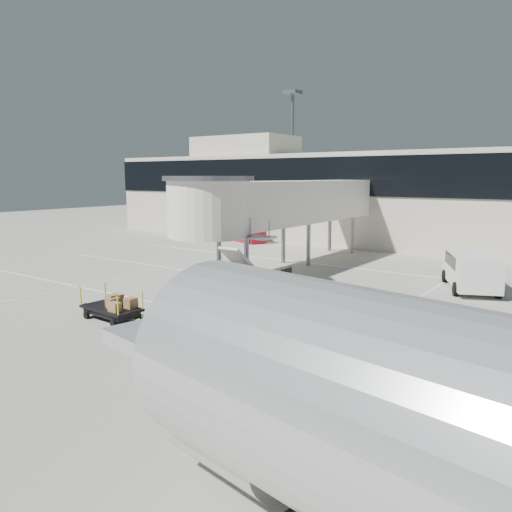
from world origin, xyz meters
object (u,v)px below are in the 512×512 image
object	(u,v)px
box_cart_near	(205,305)
minivan	(470,268)
belt_loader	(248,234)
ground_worker	(140,345)
baggage_tug	(297,287)
suitcase_cart	(312,305)
box_cart_far	(111,309)

from	to	relation	value
box_cart_near	minivan	size ratio (longest dim) A/B	0.72
belt_loader	ground_worker	bearing A→B (deg)	-38.18
box_cart_near	ground_worker	distance (m)	5.90
baggage_tug	suitcase_cart	size ratio (longest dim) A/B	0.66
suitcase_cart	minivan	world-z (taller)	minivan
box_cart_near	belt_loader	xyz separation A→B (m)	(-13.43, 21.30, 0.15)
ground_worker	box_cart_far	bearing A→B (deg)	117.40
belt_loader	box_cart_far	bearing A→B (deg)	-44.94
ground_worker	minivan	bearing A→B (deg)	40.61
box_cart_near	ground_worker	size ratio (longest dim) A/B	2.38
box_cart_far	ground_worker	distance (m)	6.21
box_cart_near	minivan	distance (m)	14.82
box_cart_near	belt_loader	bearing A→B (deg)	124.71
baggage_tug	ground_worker	world-z (taller)	ground_worker
suitcase_cart	ground_worker	distance (m)	8.77
belt_loader	suitcase_cart	bearing A→B (deg)	-25.47
baggage_tug	suitcase_cart	bearing A→B (deg)	-45.77
belt_loader	baggage_tug	bearing A→B (deg)	-25.36
baggage_tug	box_cart_near	bearing A→B (deg)	-99.81
ground_worker	suitcase_cart	bearing A→B (deg)	49.69
baggage_tug	minivan	size ratio (longest dim) A/B	0.40
box_cart_far	ground_worker	size ratio (longest dim) A/B	2.02
ground_worker	minivan	size ratio (longest dim) A/B	0.30
suitcase_cart	belt_loader	world-z (taller)	belt_loader
suitcase_cart	minivan	distance (m)	10.42
box_cart_near	ground_worker	world-z (taller)	ground_worker
suitcase_cart	box_cart_far	bearing A→B (deg)	-131.44
box_cart_near	box_cart_far	bearing A→B (deg)	-141.23
baggage_tug	ground_worker	bearing A→B (deg)	-82.99
ground_worker	minivan	world-z (taller)	minivan
baggage_tug	belt_loader	xyz separation A→B (m)	(-14.61, 15.68, 0.24)
ground_worker	minivan	xyz separation A→B (m)	(5.64, 18.09, 0.33)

